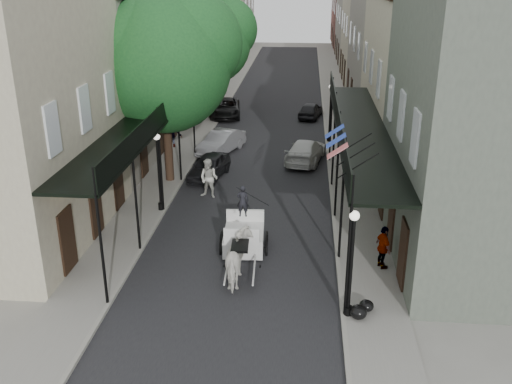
% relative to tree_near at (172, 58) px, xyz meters
% --- Properties ---
extents(ground, '(140.00, 140.00, 0.00)m').
position_rel_tree_near_xyz_m(ground, '(4.20, -10.18, -6.49)').
color(ground, gray).
rests_on(ground, ground).
extents(road, '(8.00, 90.00, 0.01)m').
position_rel_tree_near_xyz_m(road, '(4.20, 9.82, -6.48)').
color(road, black).
rests_on(road, ground).
extents(sidewalk_left, '(2.20, 90.00, 0.12)m').
position_rel_tree_near_xyz_m(sidewalk_left, '(-0.80, 9.82, -6.43)').
color(sidewalk_left, gray).
rests_on(sidewalk_left, ground).
extents(sidewalk_right, '(2.20, 90.00, 0.12)m').
position_rel_tree_near_xyz_m(sidewalk_right, '(9.20, 9.82, -6.43)').
color(sidewalk_right, gray).
rests_on(sidewalk_right, ground).
extents(building_row_left, '(5.00, 80.00, 10.50)m').
position_rel_tree_near_xyz_m(building_row_left, '(-4.40, 19.82, -1.24)').
color(building_row_left, '#BAB395').
rests_on(building_row_left, ground).
extents(building_row_right, '(5.00, 80.00, 10.50)m').
position_rel_tree_near_xyz_m(building_row_right, '(12.80, 19.82, -1.24)').
color(building_row_right, gray).
rests_on(building_row_right, ground).
extents(gallery_left, '(2.20, 18.05, 4.88)m').
position_rel_tree_near_xyz_m(gallery_left, '(-0.59, -3.20, -2.44)').
color(gallery_left, black).
rests_on(gallery_left, sidewalk_left).
extents(gallery_right, '(2.20, 18.05, 4.88)m').
position_rel_tree_near_xyz_m(gallery_right, '(8.99, -3.20, -2.44)').
color(gallery_right, black).
rests_on(gallery_right, sidewalk_right).
extents(tree_near, '(7.31, 6.80, 9.63)m').
position_rel_tree_near_xyz_m(tree_near, '(0.00, 0.00, 0.00)').
color(tree_near, '#382619').
rests_on(tree_near, sidewalk_left).
extents(tree_far, '(6.45, 6.00, 8.61)m').
position_rel_tree_near_xyz_m(tree_far, '(-0.05, 14.00, -0.65)').
color(tree_far, '#382619').
rests_on(tree_far, sidewalk_left).
extents(lamppost_right_near, '(0.32, 0.32, 3.71)m').
position_rel_tree_near_xyz_m(lamppost_right_near, '(8.30, -12.18, -4.44)').
color(lamppost_right_near, black).
rests_on(lamppost_right_near, sidewalk_right).
extents(lamppost_left, '(0.32, 0.32, 3.71)m').
position_rel_tree_near_xyz_m(lamppost_left, '(0.10, -4.18, -4.44)').
color(lamppost_left, black).
rests_on(lamppost_left, sidewalk_left).
extents(lamppost_right_far, '(0.32, 0.32, 3.71)m').
position_rel_tree_near_xyz_m(lamppost_right_far, '(8.30, 7.82, -4.44)').
color(lamppost_right_far, black).
rests_on(lamppost_right_far, sidewalk_right).
extents(horse, '(1.10, 2.23, 1.85)m').
position_rel_tree_near_xyz_m(horse, '(4.51, -10.19, -5.56)').
color(horse, white).
rests_on(horse, ground).
extents(carriage, '(2.01, 2.80, 3.09)m').
position_rel_tree_near_xyz_m(carriage, '(4.37, -7.31, -5.29)').
color(carriage, black).
rests_on(carriage, ground).
extents(pedestrian_walking, '(1.14, 1.00, 1.99)m').
position_rel_tree_near_xyz_m(pedestrian_walking, '(2.06, -2.19, -5.49)').
color(pedestrian_walking, beige).
rests_on(pedestrian_walking, ground).
extents(pedestrian_sidewalk_left, '(1.25, 0.74, 1.91)m').
position_rel_tree_near_xyz_m(pedestrian_sidewalk_left, '(-1.60, 5.69, -5.41)').
color(pedestrian_sidewalk_left, gray).
rests_on(pedestrian_sidewalk_left, sidewalk_left).
extents(pedestrian_sidewalk_right, '(0.74, 1.08, 1.70)m').
position_rel_tree_near_xyz_m(pedestrian_sidewalk_right, '(9.77, -8.91, -5.52)').
color(pedestrian_sidewalk_right, gray).
rests_on(pedestrian_sidewalk_right, sidewalk_right).
extents(car_left_near, '(2.17, 3.94, 1.27)m').
position_rel_tree_near_xyz_m(car_left_near, '(1.60, 0.63, -5.85)').
color(car_left_near, black).
rests_on(car_left_near, ground).
extents(car_left_mid, '(2.77, 4.33, 1.35)m').
position_rel_tree_near_xyz_m(car_left_mid, '(1.60, 5.12, -5.81)').
color(car_left_mid, gray).
rests_on(car_left_mid, ground).
extents(car_left_far, '(2.80, 5.05, 1.34)m').
position_rel_tree_near_xyz_m(car_left_far, '(0.60, 14.12, -5.82)').
color(car_left_far, black).
rests_on(car_left_far, ground).
extents(car_right_near, '(2.69, 4.79, 1.31)m').
position_rel_tree_near_xyz_m(car_right_near, '(6.80, 3.82, -5.83)').
color(car_right_near, silver).
rests_on(car_right_near, ground).
extents(car_right_far, '(2.11, 3.72, 1.19)m').
position_rel_tree_near_xyz_m(car_right_far, '(7.11, 14.33, -5.89)').
color(car_right_far, black).
rests_on(car_right_far, ground).
extents(trash_bags, '(0.83, 0.98, 0.48)m').
position_rel_tree_near_xyz_m(trash_bags, '(8.73, -12.20, -6.15)').
color(trash_bags, black).
rests_on(trash_bags, sidewalk_right).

